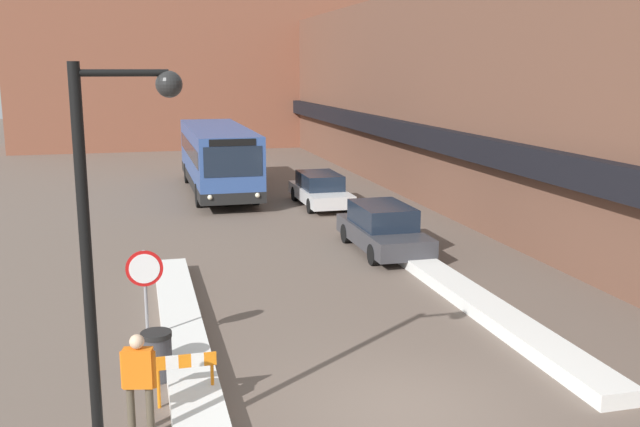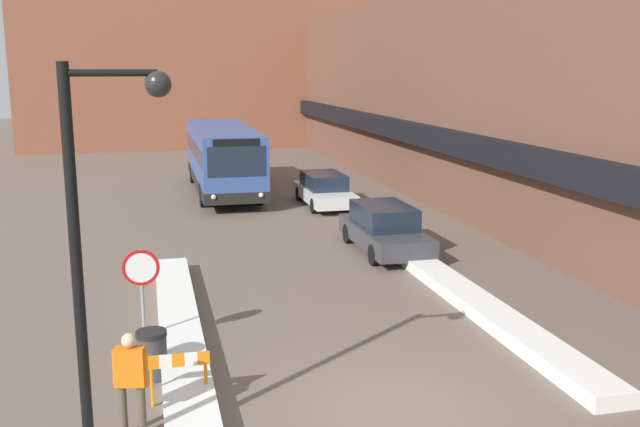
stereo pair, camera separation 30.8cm
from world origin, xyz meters
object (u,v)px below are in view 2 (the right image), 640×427
object	(u,v)px
parked_car_front	(384,229)
parked_car_middle	(324,189)
stop_sign	(142,278)
pedestrian	(131,375)
construction_barricade	(179,368)
street_lamp	(97,227)
city_bus	(223,157)
trash_bin	(152,354)

from	to	relation	value
parked_car_front	parked_car_middle	bearing A→B (deg)	90.00
parked_car_middle	stop_sign	world-z (taller)	stop_sign
parked_car_front	pedestrian	world-z (taller)	pedestrian
parked_car_front	construction_barricade	distance (m)	11.63
stop_sign	construction_barricade	distance (m)	2.88
parked_car_middle	construction_barricade	size ratio (longest dim) A/B	4.37
parked_car_front	stop_sign	world-z (taller)	stop_sign
street_lamp	pedestrian	size ratio (longest dim) A/B	3.41
parked_car_middle	construction_barricade	bearing A→B (deg)	-111.75
stop_sign	construction_barricade	xyz separation A→B (m)	(0.60, -2.67, -0.91)
city_bus	parked_car_middle	world-z (taller)	city_bus
parked_car_middle	trash_bin	size ratio (longest dim) A/B	5.06
city_bus	street_lamp	distance (m)	24.25
street_lamp	construction_barricade	xyz separation A→B (m)	(1.07, 2.02, -3.04)
pedestrian	construction_barricade	bearing A→B (deg)	63.16
parked_car_front	pedestrian	bearing A→B (deg)	-127.02
street_lamp	city_bus	bearing A→B (deg)	80.14
parked_car_middle	construction_barricade	world-z (taller)	parked_car_middle
parked_car_middle	street_lamp	xyz separation A→B (m)	(-8.02, -19.45, 3.00)
parked_car_middle	stop_sign	xyz separation A→B (m)	(-7.55, -14.76, 0.87)
street_lamp	trash_bin	xyz separation A→B (m)	(0.62, 3.23, -3.23)
parked_car_middle	pedestrian	world-z (taller)	pedestrian
stop_sign	pedestrian	xyz separation A→B (m)	(-0.18, -3.60, -0.53)
parked_car_front	construction_barricade	bearing A→B (deg)	-126.72
parked_car_middle	stop_sign	bearing A→B (deg)	-117.10
parked_car_front	street_lamp	xyz separation A→B (m)	(-8.02, -11.34, 2.94)
city_bus	street_lamp	size ratio (longest dim) A/B	1.88
parked_car_middle	street_lamp	world-z (taller)	street_lamp
parked_car_front	construction_barricade	world-z (taller)	parked_car_front
city_bus	pedestrian	distance (m)	23.06
construction_barricade	city_bus	bearing A→B (deg)	81.98
construction_barricade	parked_car_front	bearing A→B (deg)	53.28
city_bus	pedestrian	size ratio (longest dim) A/B	6.40
parked_car_middle	street_lamp	bearing A→B (deg)	-112.41
street_lamp	trash_bin	bearing A→B (deg)	79.16
street_lamp	pedestrian	bearing A→B (deg)	75.16
stop_sign	street_lamp	distance (m)	5.17
trash_bin	city_bus	bearing A→B (deg)	80.29
street_lamp	parked_car_front	bearing A→B (deg)	54.74
parked_car_front	trash_bin	bearing A→B (deg)	-132.38
pedestrian	construction_barricade	distance (m)	1.27
parked_car_front	street_lamp	size ratio (longest dim) A/B	0.79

